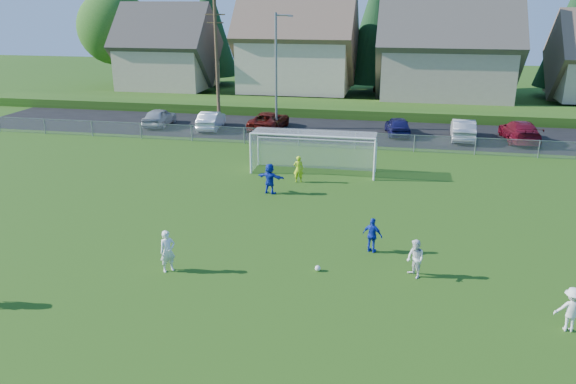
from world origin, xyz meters
name	(u,v)px	position (x,y,z in m)	size (l,w,h in m)	color
ground	(242,305)	(0.00, 0.00, 0.00)	(160.00, 160.00, 0.00)	#193D0C
asphalt_lot	(336,131)	(0.00, 27.50, 0.01)	(60.00, 60.00, 0.00)	black
grass_embankment	(345,109)	(0.00, 35.00, 0.40)	(70.00, 6.00, 0.80)	#1E420F
soccer_ball	(318,268)	(2.14, 3.06, 0.11)	(0.22, 0.22, 0.22)	white
player_white_a	(168,251)	(-3.47, 1.96, 0.82)	(0.60, 0.39, 1.64)	white
player_white_b	(415,259)	(5.77, 3.28, 0.74)	(0.72, 0.56, 1.48)	white
player_white_c	(571,309)	(10.48, 0.54, 0.74)	(0.96, 0.55, 1.48)	white
player_blue_a	(372,235)	(4.08, 5.20, 0.74)	(0.87, 0.36, 1.48)	#122BAE
player_blue_b	(270,179)	(-1.71, 11.62, 0.83)	(1.53, 0.49, 1.65)	#122BAE
goalkeeper	(298,169)	(-0.56, 13.86, 0.77)	(0.56, 0.37, 1.54)	#B8E51B
car_a	(159,117)	(-14.51, 26.54, 0.72)	(1.71, 4.24, 1.45)	#A1A5A8
car_b	(211,120)	(-9.93, 26.22, 0.72)	(1.52, 4.35, 1.43)	white
car_c	(269,121)	(-5.33, 26.99, 0.71)	(2.34, 5.08, 1.41)	#510E09
car_e	(398,126)	(4.83, 27.02, 0.70)	(1.66, 4.12, 1.40)	#141446
car_f	(463,129)	(9.59, 26.40, 0.77)	(1.64, 4.69, 1.55)	#AEAEAE
car_g	(520,131)	(13.62, 26.60, 0.77)	(2.15, 5.28, 1.53)	maroon
soccer_goal	(314,146)	(0.00, 16.05, 1.63)	(7.42, 1.90, 2.50)	white
chainlink_fence	(327,139)	(0.00, 22.00, 0.63)	(52.06, 0.06, 1.20)	gray
streetlight	(277,70)	(-4.45, 26.00, 4.84)	(1.38, 0.18, 9.00)	slate
utility_pole	(217,63)	(-9.50, 27.00, 5.15)	(1.60, 0.26, 10.00)	#473321
houses_row	(375,27)	(1.97, 42.46, 7.33)	(53.90, 11.45, 13.27)	tan
tree_row	(369,28)	(1.04, 48.74, 6.91)	(65.98, 12.36, 13.80)	#382616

